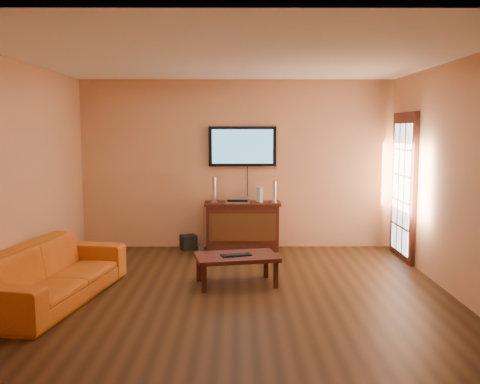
{
  "coord_description": "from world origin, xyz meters",
  "views": [
    {
      "loc": [
        0.02,
        -6.11,
        1.91
      ],
      "look_at": [
        0.04,
        0.8,
        1.1
      ],
      "focal_mm": 40.0,
      "sensor_mm": 36.0,
      "label": 1
    }
  ],
  "objects_px": {
    "speaker_right": "(275,193)",
    "game_console": "(259,195)",
    "speaker_left": "(214,191)",
    "television": "(242,146)",
    "subwoofer": "(188,242)",
    "coffee_table": "(237,259)",
    "keyboard": "(236,255)",
    "sofa": "(52,263)",
    "media_console": "(243,226)",
    "bottle": "(201,249)",
    "av_receiver": "(238,200)"
  },
  "relations": [
    {
      "from": "media_console",
      "to": "subwoofer",
      "type": "bearing_deg",
      "value": 178.84
    },
    {
      "from": "game_console",
      "to": "bottle",
      "type": "distance_m",
      "value": 1.27
    },
    {
      "from": "television",
      "to": "subwoofer",
      "type": "height_order",
      "value": "television"
    },
    {
      "from": "subwoofer",
      "to": "television",
      "type": "bearing_deg",
      "value": -11.46
    },
    {
      "from": "game_console",
      "to": "speaker_right",
      "type": "bearing_deg",
      "value": -36.92
    },
    {
      "from": "sofa",
      "to": "keyboard",
      "type": "xyz_separation_m",
      "value": [
        2.04,
        0.59,
        -0.05
      ]
    },
    {
      "from": "coffee_table",
      "to": "subwoofer",
      "type": "xyz_separation_m",
      "value": [
        -0.78,
        1.95,
        -0.21
      ]
    },
    {
      "from": "av_receiver",
      "to": "subwoofer",
      "type": "bearing_deg",
      "value": -179.18
    },
    {
      "from": "keyboard",
      "to": "sofa",
      "type": "bearing_deg",
      "value": -163.96
    },
    {
      "from": "coffee_table",
      "to": "bottle",
      "type": "relative_size",
      "value": 5.09
    },
    {
      "from": "television",
      "to": "game_console",
      "type": "height_order",
      "value": "television"
    },
    {
      "from": "speaker_left",
      "to": "subwoofer",
      "type": "distance_m",
      "value": 0.93
    },
    {
      "from": "game_console",
      "to": "subwoofer",
      "type": "distance_m",
      "value": 1.37
    },
    {
      "from": "coffee_table",
      "to": "sofa",
      "type": "bearing_deg",
      "value": -162.97
    },
    {
      "from": "speaker_left",
      "to": "subwoofer",
      "type": "height_order",
      "value": "speaker_left"
    },
    {
      "from": "speaker_right",
      "to": "keyboard",
      "type": "height_order",
      "value": "speaker_right"
    },
    {
      "from": "media_console",
      "to": "game_console",
      "type": "height_order",
      "value": "game_console"
    },
    {
      "from": "sofa",
      "to": "speaker_left",
      "type": "height_order",
      "value": "speaker_left"
    },
    {
      "from": "sofa",
      "to": "av_receiver",
      "type": "bearing_deg",
      "value": -29.34
    },
    {
      "from": "television",
      "to": "game_console",
      "type": "bearing_deg",
      "value": -28.56
    },
    {
      "from": "speaker_right",
      "to": "bottle",
      "type": "bearing_deg",
      "value": -163.1
    },
    {
      "from": "speaker_right",
      "to": "game_console",
      "type": "distance_m",
      "value": 0.25
    },
    {
      "from": "sofa",
      "to": "game_console",
      "type": "bearing_deg",
      "value": -33.0
    },
    {
      "from": "media_console",
      "to": "speaker_left",
      "type": "distance_m",
      "value": 0.72
    },
    {
      "from": "speaker_right",
      "to": "speaker_left",
      "type": "bearing_deg",
      "value": 179.08
    },
    {
      "from": "speaker_left",
      "to": "game_console",
      "type": "distance_m",
      "value": 0.72
    },
    {
      "from": "speaker_left",
      "to": "game_console",
      "type": "xyz_separation_m",
      "value": [
        0.72,
        0.06,
        -0.07
      ]
    },
    {
      "from": "coffee_table",
      "to": "speaker_right",
      "type": "distance_m",
      "value": 2.08
    },
    {
      "from": "coffee_table",
      "to": "speaker_right",
      "type": "relative_size",
      "value": 3.23
    },
    {
      "from": "television",
      "to": "av_receiver",
      "type": "distance_m",
      "value": 0.86
    },
    {
      "from": "speaker_right",
      "to": "bottle",
      "type": "relative_size",
      "value": 1.58
    },
    {
      "from": "game_console",
      "to": "coffee_table",
      "type": "bearing_deg",
      "value": -120.19
    },
    {
      "from": "bottle",
      "to": "media_console",
      "type": "bearing_deg",
      "value": 30.63
    },
    {
      "from": "speaker_left",
      "to": "av_receiver",
      "type": "distance_m",
      "value": 0.4
    },
    {
      "from": "sofa",
      "to": "bottle",
      "type": "height_order",
      "value": "sofa"
    },
    {
      "from": "game_console",
      "to": "keyboard",
      "type": "bearing_deg",
      "value": -120.13
    },
    {
      "from": "coffee_table",
      "to": "bottle",
      "type": "xyz_separation_m",
      "value": [
        -0.54,
        1.56,
        -0.22
      ]
    },
    {
      "from": "speaker_left",
      "to": "television",
      "type": "bearing_deg",
      "value": 24.52
    },
    {
      "from": "game_console",
      "to": "subwoofer",
      "type": "xyz_separation_m",
      "value": [
        -1.13,
        -0.03,
        -0.77
      ]
    },
    {
      "from": "subwoofer",
      "to": "bottle",
      "type": "relative_size",
      "value": 1.08
    },
    {
      "from": "av_receiver",
      "to": "game_console",
      "type": "height_order",
      "value": "game_console"
    },
    {
      "from": "speaker_right",
      "to": "game_console",
      "type": "height_order",
      "value": "speaker_right"
    },
    {
      "from": "sofa",
      "to": "speaker_right",
      "type": "xyz_separation_m",
      "value": [
        2.64,
        2.53,
        0.49
      ]
    },
    {
      "from": "speaker_right",
      "to": "av_receiver",
      "type": "xyz_separation_m",
      "value": [
        -0.58,
        0.01,
        -0.11
      ]
    },
    {
      "from": "sofa",
      "to": "subwoofer",
      "type": "distance_m",
      "value": 2.89
    },
    {
      "from": "speaker_left",
      "to": "speaker_right",
      "type": "relative_size",
      "value": 1.18
    },
    {
      "from": "keyboard",
      "to": "bottle",
      "type": "bearing_deg",
      "value": 108.65
    },
    {
      "from": "keyboard",
      "to": "television",
      "type": "bearing_deg",
      "value": 87.49
    },
    {
      "from": "media_console",
      "to": "television",
      "type": "xyz_separation_m",
      "value": [
        0.0,
        0.19,
        1.26
      ]
    },
    {
      "from": "speaker_left",
      "to": "game_console",
      "type": "bearing_deg",
      "value": 4.56
    }
  ]
}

